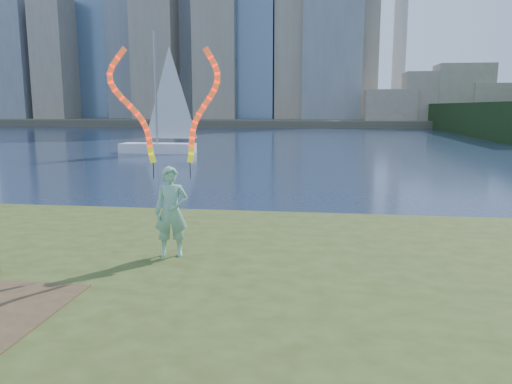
# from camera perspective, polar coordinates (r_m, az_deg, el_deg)

# --- Properties ---
(ground) EXTENTS (320.00, 320.00, 0.00)m
(ground) POSITION_cam_1_polar(r_m,az_deg,el_deg) (9.63, -10.27, -11.66)
(ground) COLOR #18243C
(ground) RESTS_ON ground
(grassy_knoll) EXTENTS (20.00, 18.00, 0.80)m
(grassy_knoll) POSITION_cam_1_polar(r_m,az_deg,el_deg) (7.53, -15.93, -15.37)
(grassy_knoll) COLOR #364518
(grassy_knoll) RESTS_ON ground
(far_shore) EXTENTS (320.00, 40.00, 1.20)m
(far_shore) POSITION_cam_1_polar(r_m,az_deg,el_deg) (103.59, 6.26, 8.04)
(far_shore) COLOR #4B4637
(far_shore) RESTS_ON ground
(woman_with_ribbons) EXTENTS (2.01, 0.60, 4.02)m
(woman_with_ribbons) POSITION_cam_1_polar(r_m,az_deg,el_deg) (9.05, -9.70, 1.46)
(woman_with_ribbons) COLOR #237F50
(woman_with_ribbons) RESTS_ON grassy_knoll
(sailboat) EXTENTS (6.02, 1.97, 9.11)m
(sailboat) POSITION_cam_1_polar(r_m,az_deg,el_deg) (38.86, -10.81, 6.70)
(sailboat) COLOR white
(sailboat) RESTS_ON ground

